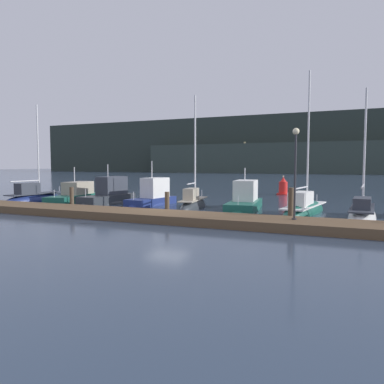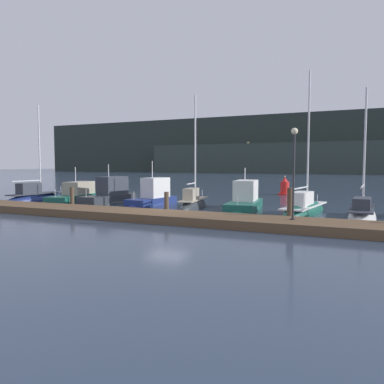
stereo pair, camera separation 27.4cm
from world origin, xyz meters
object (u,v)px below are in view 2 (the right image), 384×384
sailboat_berth_8 (362,217)px  motorboat_berth_4 (153,200)px  motorboat_berth_2 (76,199)px  channel_buoy (285,188)px  sailboat_berth_7 (304,211)px  motorboat_berth_6 (245,204)px  motorboat_berth_3 (109,199)px  sailboat_berth_5 (193,207)px  sailboat_berth_1 (36,199)px  dock_lamppost (294,159)px

sailboat_berth_8 → motorboat_berth_4: bearing=173.3°
motorboat_berth_2 → channel_buoy: (14.42, 14.61, 0.48)m
channel_buoy → motorboat_berth_4: bearing=-118.0°
motorboat_berth_2 → sailboat_berth_7: sailboat_berth_7 is taller
motorboat_berth_2 → sailboat_berth_7: 18.22m
motorboat_berth_4 → motorboat_berth_6: motorboat_berth_4 is taller
motorboat_berth_3 → sailboat_berth_5: bearing=-2.2°
sailboat_berth_1 → sailboat_berth_8: (25.36, -0.42, -0.07)m
motorboat_berth_2 → motorboat_berth_4: 7.00m
motorboat_berth_6 → motorboat_berth_3: bearing=-175.4°
motorboat_berth_4 → sailboat_berth_7: 11.26m
sailboat_berth_5 → dock_lamppost: sailboat_berth_5 is taller
motorboat_berth_6 → dock_lamppost: size_ratio=1.47×
sailboat_berth_1 → sailboat_berth_8: bearing=-0.9°
sailboat_berth_1 → motorboat_berth_3: bearing=5.0°
sailboat_berth_1 → motorboat_berth_6: size_ratio=1.36×
motorboat_berth_3 → dock_lamppost: (15.14, -5.85, 2.99)m
motorboat_berth_4 → sailboat_berth_7: bearing=-1.1°
sailboat_berth_1 → motorboat_berth_2: bearing=10.2°
sailboat_berth_1 → dock_lamppost: (22.29, -5.23, 3.17)m
motorboat_berth_6 → sailboat_berth_8: sailboat_berth_8 is taller
motorboat_berth_2 → sailboat_berth_5: 10.82m
sailboat_berth_1 → sailboat_berth_5: size_ratio=1.01×
sailboat_berth_5 → sailboat_berth_8: 10.80m
motorboat_berth_2 → motorboat_berth_6: 14.21m
motorboat_berth_4 → sailboat_berth_5: 3.97m
sailboat_berth_1 → sailboat_berth_8: size_ratio=1.07×
motorboat_berth_6 → sailboat_berth_8: 7.65m
sailboat_berth_5 → motorboat_berth_3: bearing=177.8°
sailboat_berth_5 → sailboat_berth_8: sailboat_berth_5 is taller
motorboat_berth_4 → sailboat_berth_8: bearing=-6.7°
sailboat_berth_7 → dock_lamppost: (0.30, -6.30, 3.21)m
sailboat_berth_1 → motorboat_berth_3: (7.15, 0.62, 0.17)m
sailboat_berth_1 → motorboat_berth_3: sailboat_berth_1 is taller
sailboat_berth_1 → dock_lamppost: bearing=-13.2°
motorboat_berth_3 → channel_buoy: 18.36m
motorboat_berth_2 → channel_buoy: size_ratio=3.39×
motorboat_berth_3 → sailboat_berth_7: size_ratio=0.58×
sailboat_berth_1 → sailboat_berth_7: bearing=2.8°
sailboat_berth_1 → motorboat_berth_2: 3.83m
motorboat_berth_6 → dock_lamppost: (4.33, -6.71, 3.00)m
motorboat_berth_2 → sailboat_berth_8: 21.62m
sailboat_berth_7 → sailboat_berth_5: bearing=-174.3°
sailboat_berth_1 → sailboat_berth_7: 22.01m
sailboat_berth_5 → motorboat_berth_6: 3.57m
sailboat_berth_7 → motorboat_berth_4: bearing=178.9°
sailboat_berth_7 → sailboat_berth_1: bearing=-177.2°
channel_buoy → motorboat_berth_6: bearing=-91.0°
dock_lamppost → sailboat_berth_5: bearing=144.2°
channel_buoy → dock_lamppost: bearing=-78.7°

